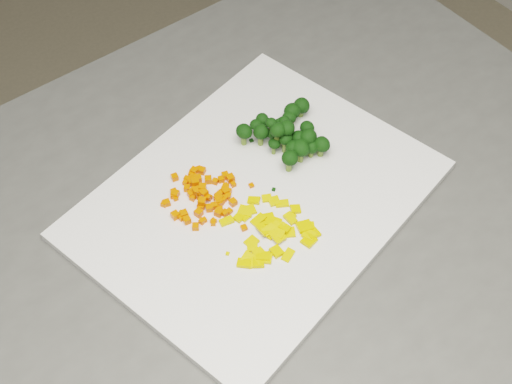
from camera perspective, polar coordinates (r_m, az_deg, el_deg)
counter_block at (r=1.32m, az=-1.35°, el=-13.86°), size 1.10×0.77×0.90m
cutting_board at (r=0.95m, az=0.00°, el=-0.59°), size 0.51×0.43×0.01m
carrot_pile at (r=0.93m, az=-4.51°, el=-0.01°), size 0.10×0.10×0.03m
pepper_pile at (r=0.90m, az=1.00°, el=-3.02°), size 0.11×0.11×0.02m
broccoli_pile at (r=0.99m, az=2.33°, el=5.32°), size 0.12×0.12×0.06m
carrot_cube_0 at (r=0.96m, az=-5.03°, el=1.27°), size 0.01×0.01×0.01m
carrot_cube_1 at (r=0.93m, az=-4.65°, el=0.04°), size 0.01×0.01×0.01m
carrot_cube_2 at (r=0.96m, az=-5.21°, el=1.45°), size 0.01×0.01×0.01m
carrot_cube_3 at (r=0.96m, az=-5.68°, el=0.74°), size 0.01×0.01×0.01m
carrot_cube_4 at (r=0.94m, az=-2.43°, el=0.06°), size 0.01×0.01×0.01m
carrot_cube_5 at (r=0.93m, az=-4.34°, el=-0.77°), size 0.01×0.01×0.01m
carrot_cube_6 at (r=0.94m, az=-3.74°, el=-0.45°), size 0.01×0.01×0.01m
carrot_cube_7 at (r=0.92m, az=-3.00°, el=-1.65°), size 0.01×0.01×0.01m
carrot_cube_8 at (r=0.97m, az=-4.52°, el=1.79°), size 0.01×0.01×0.01m
carrot_cube_9 at (r=0.93m, az=-4.41°, el=-1.20°), size 0.01×0.01×0.01m
carrot_cube_10 at (r=0.93m, az=-3.35°, el=-1.11°), size 0.01×0.01×0.01m
carrot_cube_11 at (r=0.94m, az=-4.72°, el=-0.02°), size 0.01×0.01×0.01m
carrot_cube_12 at (r=0.94m, az=-5.09°, el=-0.47°), size 0.01×0.01×0.01m
carrot_cube_13 at (r=0.96m, az=-6.52°, el=1.18°), size 0.01×0.01×0.01m
carrot_cube_14 at (r=0.94m, az=-2.27°, el=-0.36°), size 0.01×0.01×0.01m
carrot_cube_15 at (r=0.95m, az=-4.87°, el=0.80°), size 0.01×0.01×0.01m
carrot_cube_16 at (r=0.92m, az=-2.50°, el=-1.70°), size 0.01×0.01×0.01m
carrot_cube_17 at (r=0.92m, az=-5.99°, el=-2.04°), size 0.01×0.01×0.01m
carrot_cube_18 at (r=0.93m, az=-1.85°, el=-0.83°), size 0.01×0.01×0.01m
carrot_cube_19 at (r=0.92m, az=-4.35°, el=-2.35°), size 0.01×0.01×0.01m
carrot_cube_20 at (r=0.92m, az=-4.19°, el=-2.26°), size 0.01×0.01×0.01m
carrot_cube_21 at (r=0.95m, az=-6.58°, el=-0.02°), size 0.01×0.01×0.01m
carrot_cube_22 at (r=0.94m, az=-2.74°, el=-0.00°), size 0.01×0.01×0.01m
carrot_cube_23 at (r=0.93m, az=-3.02°, el=-0.51°), size 0.01×0.01×0.01m
carrot_cube_24 at (r=0.95m, az=-2.47°, el=0.34°), size 0.01×0.01×0.01m
carrot_cube_25 at (r=0.96m, az=-4.65°, el=1.07°), size 0.01×0.01×0.01m
carrot_cube_26 at (r=0.97m, az=-4.35°, el=1.72°), size 0.01×0.01×0.01m
carrot_cube_27 at (r=0.94m, az=-5.22°, el=-0.16°), size 0.01×0.01×0.01m
carrot_cube_28 at (r=0.93m, az=-4.48°, el=-1.15°), size 0.01×0.01×0.01m
carrot_cube_29 at (r=0.92m, az=-4.61°, el=-1.67°), size 0.01×0.01×0.01m
carrot_cube_30 at (r=0.94m, az=-4.57°, el=-0.29°), size 0.01×0.01×0.01m
carrot_cube_31 at (r=0.94m, az=-5.00°, el=0.08°), size 0.01×0.01×0.01m
carrot_cube_32 at (r=0.96m, az=-5.56°, el=1.07°), size 0.01×0.01×0.01m
carrot_cube_33 at (r=0.97m, az=-4.65°, el=1.79°), size 0.01×0.01×0.01m
carrot_cube_34 at (r=0.95m, az=-6.46°, el=-0.12°), size 0.01×0.01×0.01m
carrot_cube_35 at (r=0.93m, az=-3.76°, el=-1.29°), size 0.01×0.01×0.01m
carrot_cube_36 at (r=0.95m, az=-1.82°, el=0.61°), size 0.01×0.01×0.01m
carrot_cube_37 at (r=0.96m, az=-5.33°, el=1.11°), size 0.01×0.01×0.01m
carrot_cube_38 at (r=0.96m, az=-4.95°, el=1.10°), size 0.01×0.01×0.01m
carrot_cube_39 at (r=0.92m, az=-2.98°, el=-1.69°), size 0.01×0.01×0.01m
carrot_cube_40 at (r=0.94m, az=-7.14°, el=-0.86°), size 0.01×0.01×0.01m
carrot_cube_41 at (r=0.94m, az=-6.48°, el=-0.17°), size 0.01×0.01×0.01m
carrot_cube_42 at (r=0.97m, az=-4.35°, el=1.71°), size 0.01×0.01×0.01m
carrot_cube_43 at (r=0.96m, az=-2.80°, el=1.02°), size 0.01×0.01×0.01m
carrot_cube_44 at (r=0.94m, az=-6.58°, el=-0.28°), size 0.01×0.01×0.01m
carrot_cube_45 at (r=0.97m, az=-4.98°, el=1.68°), size 0.01×0.01×0.01m
carrot_cube_46 at (r=0.96m, az=-5.44°, el=0.89°), size 0.01×0.01×0.01m
carrot_cube_47 at (r=0.95m, az=-5.19°, el=0.81°), size 0.01×0.01×0.01m
carrot_cube_48 at (r=0.92m, az=-6.48°, el=-1.86°), size 0.01×0.01×0.01m
carrot_cube_49 at (r=0.95m, az=-2.42°, el=0.49°), size 0.01×0.01×0.01m
carrot_cube_50 at (r=0.94m, az=-2.22°, el=0.04°), size 0.01×0.01×0.01m
carrot_cube_51 at (r=0.94m, az=-4.39°, el=0.15°), size 0.01×0.01×0.01m
carrot_cube_52 at (r=0.92m, az=-5.55°, el=-2.25°), size 0.01×0.01×0.01m
carrot_cube_53 at (r=0.92m, az=-5.78°, el=-1.78°), size 0.01×0.01×0.01m
carrot_cube_54 at (r=0.95m, az=-2.07°, el=1.11°), size 0.01×0.01×0.01m
carrot_cube_55 at (r=0.92m, az=-3.42°, el=-2.35°), size 0.01×0.01×0.01m
carrot_cube_56 at (r=0.94m, az=-4.30°, el=0.34°), size 0.01×0.01×0.01m
carrot_cube_57 at (r=0.93m, az=-2.60°, el=-0.58°), size 0.01×0.01×0.01m
carrot_cube_58 at (r=0.94m, az=-4.58°, el=-0.11°), size 0.01×0.01×0.01m
carrot_cube_59 at (r=0.95m, az=-3.84°, el=0.98°), size 0.01×0.01×0.01m
carrot_cube_60 at (r=0.95m, az=-3.28°, el=0.85°), size 0.01×0.01×0.01m
carrot_cube_61 at (r=0.94m, az=-3.03°, el=-0.29°), size 0.01×0.01×0.01m
carrot_cube_62 at (r=0.93m, az=-3.09°, el=-0.97°), size 0.01×0.01×0.01m
carrot_cube_63 at (r=0.91m, az=-3.44°, el=-2.50°), size 0.01×0.01×0.01m
carrot_cube_64 at (r=0.94m, az=-4.79°, el=0.11°), size 0.01×0.01×0.01m
carrot_cube_65 at (r=0.95m, az=-5.54°, el=0.30°), size 0.01×0.01×0.01m
carrot_cube_66 at (r=0.93m, az=-2.93°, el=-0.89°), size 0.01×0.01×0.01m
carrot_cube_67 at (r=0.94m, az=-6.46°, el=-0.49°), size 0.01×0.01×0.01m
carrot_cube_68 at (r=0.93m, az=-4.20°, el=-0.08°), size 0.01×0.01×0.01m
carrot_cube_69 at (r=0.93m, az=-2.88°, el=-1.36°), size 0.01×0.01×0.01m
carrot_cube_70 at (r=0.91m, az=-4.86°, el=-2.78°), size 0.01×0.01×0.01m
carrot_cube_71 at (r=0.93m, az=-3.87°, el=-0.41°), size 0.01×0.01×0.01m
carrot_cube_72 at (r=0.96m, az=-2.47°, el=1.32°), size 0.01×0.01×0.01m
carrot_cube_73 at (r=0.94m, az=-7.37°, el=-0.95°), size 0.01×0.01×0.01m
carrot_cube_74 at (r=0.94m, az=-4.40°, el=-0.17°), size 0.01×0.01×0.01m
carrot_cube_75 at (r=0.93m, az=-3.00°, el=-0.74°), size 0.01×0.01×0.01m
carrot_cube_76 at (r=0.93m, az=-4.40°, el=-0.15°), size 0.01×0.01×0.01m
pepper_chunk_0 at (r=0.90m, az=1.04°, el=-3.05°), size 0.02×0.01×0.01m
pepper_chunk_1 at (r=0.92m, az=0.20°, el=-2.26°), size 0.02×0.01×0.01m
pepper_chunk_2 at (r=0.89m, az=0.33°, el=-4.99°), size 0.01×0.02×0.01m
pepper_chunk_3 at (r=0.89m, az=0.56°, el=-5.18°), size 0.02×0.02×0.01m
pepper_chunk_4 at (r=0.92m, az=-2.37°, el=-2.34°), size 0.02×0.01×0.00m
pepper_chunk_5 at (r=0.88m, az=-0.65°, el=-5.38°), size 0.02×0.02×0.01m
pepper_chunk_6 at (r=0.91m, az=2.76°, el=-3.24°), size 0.02×0.02×0.01m
pepper_chunk_7 at (r=0.93m, az=1.46°, el=-0.73°), size 0.02×0.02×0.00m
pepper_chunk_8 at (r=0.89m, az=2.58°, el=-5.07°), size 0.02×0.02×0.01m
pepper_chunk_9 at (r=0.90m, az=0.72°, el=-2.93°), size 0.02×0.02×0.01m
pepper_chunk_10 at (r=0.91m, az=4.27°, el=-3.47°), size 0.02×0.02×0.01m
pepper_chunk_11 at (r=0.92m, az=-1.01°, el=-1.93°), size 0.01×0.02×0.00m
pepper_chunk_12 at (r=0.90m, az=1.96°, el=-3.52°), size 0.02×0.02×0.01m
pepper_chunk_13 at (r=0.91m, az=1.40°, el=-2.45°), size 0.03×0.03×0.01m
pepper_chunk_14 at (r=0.90m, az=1.81°, el=-3.30°), size 0.02×0.02×0.01m
pepper_chunk_15 at (r=0.92m, az=1.05°, el=-2.02°), size 0.02×0.02×0.00m
pepper_chunk_16 at (r=0.92m, az=2.75°, el=-1.99°), size 0.01×0.01×0.01m
pepper_chunk_17 at (r=0.91m, az=4.22°, el=-2.78°), size 0.02×0.02×0.00m
pepper_chunk_18 at (r=0.90m, az=4.26°, el=-3.93°), size 0.02×0.02×0.01m
pepper_chunk_19 at (r=0.90m, az=1.72°, el=-3.51°), size 0.02×0.02×0.01m
pepper_chunk_20 at (r=0.88m, az=-0.21°, el=-5.63°), size 0.02×0.02×0.01m
pepper_chunk_21 at (r=0.88m, az=0.20°, el=-5.67°), size 0.02×0.02×0.01m
pepper_chunk_22 at (r=0.88m, az=-0.97°, el=-5.71°), size 0.02×0.02×0.01m
pepper_chunk_23 at (r=0.92m, az=2.75°, el=-2.14°), size 0.01×0.02×0.01m
pepper_chunk_24 at (r=0.91m, az=3.90°, el=-2.77°), size 0.02×0.02×0.01m
pepper_chunk_25 at (r=0.92m, az=-1.42°, el=-2.10°), size 0.01×0.01×0.01m
pepper_chunk_26 at (r=0.91m, az=4.52°, el=-3.25°), size 0.02×0.02×0.01m
pepper_chunk_27 at (r=0.93m, az=-0.51°, el=-1.46°), size 0.02×0.02×0.00m
pepper_chunk_28 at (r=0.88m, az=0.80°, el=-5.31°), size 0.02×0.02×0.00m
pepper_chunk_29 at (r=0.90m, az=2.29°, el=-2.84°), size 0.02×0.02×0.01m
pepper_chunk_30 at (r=0.91m, az=1.07°, el=-2.59°), size 0.02×0.01×0.01m
pepper_chunk_31 at (r=0.90m, az=1.76°, el=-2.80°), size 0.02×0.02×0.01m
pepper_chunk_32 at (r=0.92m, az=-0.82°, el=-1.54°), size 0.02×0.02×0.01m
pepper_chunk_33 at (r=0.89m, az=1.66°, el=-4.78°), size 0.01×0.02×0.01m
pepper_chunk_34 at (r=0.94m, az=0.86°, el=-0.50°), size 0.02×0.02×0.01m
pepper_chunk_35 at (r=0.89m, az=-0.29°, el=-4.29°), size 0.02×0.02×0.01m
pepper_chunk_36 at (r=0.90m, az=-0.36°, el=-4.01°), size 0.02×0.02×0.01m
pepper_chunk_37 at (r=0.94m, az=-0.18°, el=-0.67°), size 0.02×0.02×0.01m
pepper_chunk_38 at (r=0.93m, az=2.10°, el=-0.93°), size 0.02×0.02×0.00m
pepper_chunk_39 at (r=0.93m, az=3.18°, el=-1.39°), size 0.02×0.02×0.01m
broccoli_floret_0 at (r=1.03m, az=3.61°, el=6.70°), size 0.03×0.03×0.03m
broccoli_floret_1 at (r=1.00m, az=4.06°, el=4.87°), size 0.03×0.03×0.03m
broccoli_floret_2 at (r=0.97m, az=2.96°, el=3.27°), size 0.03×0.03×0.03m
broccoli_floret_3 at (r=0.97m, az=1.71°, el=4.60°), size 0.03×0.03×0.04m
broccoli_floret_4 at (r=0.99m, az=2.25°, el=4.33°), size 0.03×0.03×0.03m
broccoli_floret_5 at (r=0.99m, az=0.37°, el=4.52°), size 0.03×0.03×0.03m
broccoli_floret_6 at (r=0.99m, az=-1.00°, el=4.55°), size 0.03×0.03×0.03m
broccoli_floret_7 at (r=0.98m, az=4.44°, el=3.36°), size 0.03×0.03×0.03m
broccoli_floret_8 at (r=0.99m, az=1.85°, el=4.97°), size 0.03×0.03×0.04m
broccoli_floret_9 at (r=0.98m, az=3.41°, el=4.06°), size 0.03×0.03×0.03m
broccoli_floret_10 at (r=0.97m, az=3.65°, el=3.06°), size 0.02×0.02×0.03m
broccoli_floret_11 at (r=0.98m, az=2.33°, el=3.92°), size 0.03×0.03×0.03m
broccoli_floret_12 at (r=0.99m, az=1.32°, el=4.53°), size 0.03×0.03×0.03m
broccoli_floret_13 at (r=0.98m, az=4.13°, el=4.06°), size 0.03×0.03×0.04m
broccoli_floret_14 at (r=0.99m, az=2.23°, el=5.31°), size 0.02×0.02×0.03m
broccoli_floret_15 at (r=1.00m, az=2.20°, el=5.05°), size 0.03×0.03×0.04m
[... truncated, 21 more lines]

